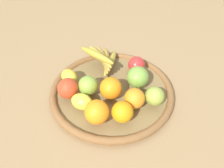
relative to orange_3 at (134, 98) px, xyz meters
name	(u,v)px	position (x,y,z in m)	size (l,w,h in m)	color
ground_plane	(112,94)	(0.02, -0.11, -0.07)	(2.40, 2.40, 0.00)	#97774D
basket	(112,91)	(0.02, -0.11, -0.05)	(0.45, 0.45, 0.03)	olive
orange_3	(134,98)	(0.00, 0.00, 0.00)	(0.07, 0.07, 0.07)	orange
apple_3	(138,77)	(-0.07, -0.07, 0.01)	(0.08, 0.08, 0.08)	#76A33D
orange_1	(111,88)	(0.04, -0.08, 0.00)	(0.08, 0.08, 0.08)	orange
banana_bunch	(103,59)	(-0.02, -0.23, 0.00)	(0.16, 0.17, 0.08)	#AC9636
lemon_0	(82,102)	(0.15, -0.08, -0.01)	(0.07, 0.05, 0.05)	yellow
apple_1	(68,88)	(0.16, -0.15, 0.00)	(0.07, 0.07, 0.07)	red
lemon_1	(69,77)	(0.13, -0.22, -0.01)	(0.07, 0.05, 0.05)	yellow
orange_2	(97,112)	(0.13, -0.01, 0.00)	(0.08, 0.08, 0.08)	orange
orange_0	(122,112)	(0.06, 0.03, 0.00)	(0.07, 0.07, 0.07)	orange
apple_4	(155,96)	(-0.06, 0.03, 0.00)	(0.06, 0.06, 0.06)	#93A43E
apple_2	(136,65)	(-0.11, -0.14, 0.00)	(0.06, 0.06, 0.06)	red
apple_0	(88,86)	(0.10, -0.13, 0.00)	(0.07, 0.07, 0.07)	#85A73C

